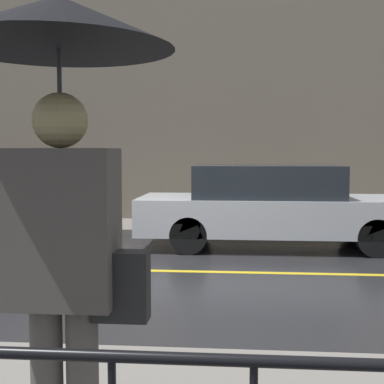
# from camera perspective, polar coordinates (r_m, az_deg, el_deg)

# --- Properties ---
(ground_plane) EXTENTS (80.00, 80.00, 0.00)m
(ground_plane) POSITION_cam_1_polar(r_m,az_deg,el_deg) (7.43, -2.58, -8.43)
(ground_plane) COLOR #262628
(sidewalk_far) EXTENTS (28.00, 1.78, 0.11)m
(sidewalk_far) POSITION_cam_1_polar(r_m,az_deg,el_deg) (11.36, 0.08, -3.74)
(sidewalk_far) COLOR slate
(sidewalk_far) RESTS_ON ground_plane
(lane_marking) EXTENTS (25.20, 0.12, 0.01)m
(lane_marking) POSITION_cam_1_polar(r_m,az_deg,el_deg) (7.42, -2.58, -8.40)
(lane_marking) COLOR gold
(lane_marking) RESTS_ON ground_plane
(building_storefront) EXTENTS (28.00, 0.30, 6.40)m
(building_storefront) POSITION_cam_1_polar(r_m,az_deg,el_deg) (12.38, 0.50, 11.52)
(building_storefront) COLOR #706656
(building_storefront) RESTS_ON ground_plane
(pedestrian) EXTENTS (0.98, 0.98, 2.17)m
(pedestrian) POSITION_cam_1_polar(r_m,az_deg,el_deg) (2.35, -13.74, 7.32)
(pedestrian) COLOR #4C4742
(pedestrian) RESTS_ON sidewalk_near
(car_silver) EXTENTS (4.73, 1.72, 1.41)m
(car_silver) POSITION_cam_1_polar(r_m,az_deg,el_deg) (9.27, 8.78, -1.46)
(car_silver) COLOR #B2B5BA
(car_silver) RESTS_ON ground_plane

